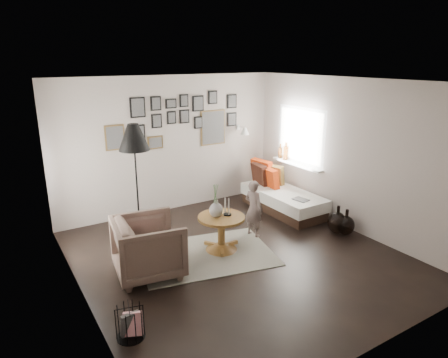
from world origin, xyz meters
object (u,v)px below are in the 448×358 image
pedestal_table (221,235)px  demijohn_small (346,225)px  floor_lamp (134,142)px  demijohn_large (337,223)px  child (254,209)px  armchair (149,247)px  daybed (280,197)px  magazine_basket (130,323)px  vase (216,207)px

pedestal_table → demijohn_small: size_ratio=1.60×
floor_lamp → demijohn_large: floor_lamp is taller
child → pedestal_table: bearing=88.8°
armchair → floor_lamp: bearing=-3.8°
daybed → floor_lamp: floor_lamp is taller
floor_lamp → demijohn_large: size_ratio=3.98×
armchair → demijohn_small: 3.38m
magazine_basket → demijohn_large: 3.98m
vase → pedestal_table: bearing=-14.0°
daybed → armchair: 3.27m
pedestal_table → magazine_basket: bearing=-147.1°
magazine_basket → daybed: bearing=29.0°
magazine_basket → demijohn_small: bearing=8.6°
demijohn_large → demijohn_small: 0.15m
pedestal_table → daybed: 2.09m
pedestal_table → demijohn_large: size_ratio=1.46×
magazine_basket → demijohn_small: size_ratio=0.81×
magazine_basket → vase: bearing=34.5°
demijohn_small → child: (-1.37, 0.80, 0.32)m
vase → child: 0.87m
child → magazine_basket: bearing=103.4°
floor_lamp → daybed: bearing=2.0°
daybed → floor_lamp: bearing=-178.3°
demijohn_small → vase: bearing=163.7°
armchair → floor_lamp: 1.57m
armchair → demijohn_small: bearing=-90.7°
pedestal_table → floor_lamp: floor_lamp is taller
vase → floor_lamp: 1.56m
pedestal_table → demijohn_small: pedestal_table is taller
armchair → floor_lamp: floor_lamp is taller
daybed → child: size_ratio=1.92×
armchair → child: 1.98m
floor_lamp → vase: bearing=-38.2°
daybed → child: (-1.16, -0.70, 0.22)m
pedestal_table → armchair: 1.24m
armchair → magazine_basket: (-0.67, -1.14, -0.23)m
daybed → demijohn_large: (0.13, -1.38, -0.08)m
pedestal_table → demijohn_small: bearing=-16.4°
armchair → child: size_ratio=0.93×
magazine_basket → child: bearing=28.0°
pedestal_table → armchair: armchair is taller
armchair → vase: bearing=-76.4°
vase → demijohn_large: bearing=-13.9°
pedestal_table → child: (0.74, 0.18, 0.23)m
armchair → magazine_basket: armchair is taller
vase → daybed: vase is taller
armchair → magazine_basket: size_ratio=2.48×
daybed → floor_lamp: (-2.93, -0.10, 1.44)m
vase → child: size_ratio=0.53×
vase → floor_lamp: floor_lamp is taller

